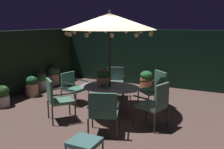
{
  "coord_description": "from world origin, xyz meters",
  "views": [
    {
      "loc": [
        2.6,
        -5.58,
        2.35
      ],
      "look_at": [
        -0.12,
        0.2,
        1.0
      ],
      "focal_mm": 39.87,
      "sensor_mm": 36.0,
      "label": 1
    }
  ],
  "objects_px": {
    "potted_plant_right_far": "(41,81)",
    "potted_plant_right_near": "(53,75)",
    "centerpiece_planter": "(103,77)",
    "patio_chair_southwest": "(57,97)",
    "patio_dining_table": "(110,92)",
    "patio_chair_north": "(104,110)",
    "patio_chair_northeast": "(155,102)",
    "patio_chair_south": "(72,86)",
    "patio_chair_southeast": "(115,80)",
    "potted_plant_back_right": "(1,96)",
    "patio_chair_east": "(155,87)",
    "potted_plant_left_far": "(32,86)",
    "patio_umbrella": "(110,22)",
    "ottoman_footrest": "(85,143)",
    "potted_plant_left_near": "(146,79)"
  },
  "relations": [
    {
      "from": "patio_dining_table",
      "to": "patio_chair_south",
      "type": "xyz_separation_m",
      "value": [
        -1.35,
        0.28,
        -0.05
      ]
    },
    {
      "from": "patio_chair_north",
      "to": "potted_plant_left_far",
      "type": "distance_m",
      "value": 3.75
    },
    {
      "from": "patio_dining_table",
      "to": "patio_chair_north",
      "type": "height_order",
      "value": "patio_chair_north"
    },
    {
      "from": "patio_chair_north",
      "to": "potted_plant_right_far",
      "type": "relative_size",
      "value": 1.63
    },
    {
      "from": "patio_dining_table",
      "to": "patio_chair_southwest",
      "type": "distance_m",
      "value": 1.39
    },
    {
      "from": "patio_dining_table",
      "to": "patio_chair_northeast",
      "type": "bearing_deg",
      "value": -18.13
    },
    {
      "from": "patio_dining_table",
      "to": "potted_plant_right_near",
      "type": "bearing_deg",
      "value": 151.0
    },
    {
      "from": "patio_dining_table",
      "to": "potted_plant_back_right",
      "type": "height_order",
      "value": "patio_dining_table"
    },
    {
      "from": "patio_chair_northeast",
      "to": "potted_plant_left_far",
      "type": "relative_size",
      "value": 1.59
    },
    {
      "from": "patio_chair_south",
      "to": "potted_plant_left_far",
      "type": "distance_m",
      "value": 1.58
    },
    {
      "from": "patio_chair_south",
      "to": "patio_dining_table",
      "type": "bearing_deg",
      "value": -11.66
    },
    {
      "from": "patio_umbrella",
      "to": "patio_chair_southwest",
      "type": "bearing_deg",
      "value": -130.28
    },
    {
      "from": "patio_dining_table",
      "to": "centerpiece_planter",
      "type": "bearing_deg",
      "value": -140.02
    },
    {
      "from": "patio_chair_northeast",
      "to": "potted_plant_left_far",
      "type": "distance_m",
      "value": 4.31
    },
    {
      "from": "patio_chair_southeast",
      "to": "patio_chair_southwest",
      "type": "relative_size",
      "value": 0.91
    },
    {
      "from": "ottoman_footrest",
      "to": "potted_plant_right_far",
      "type": "xyz_separation_m",
      "value": [
        -3.81,
        3.32,
        -0.01
      ]
    },
    {
      "from": "patio_chair_north",
      "to": "patio_chair_northeast",
      "type": "height_order",
      "value": "patio_chair_northeast"
    },
    {
      "from": "patio_umbrella",
      "to": "potted_plant_right_near",
      "type": "distance_m",
      "value": 4.22
    },
    {
      "from": "patio_chair_northeast",
      "to": "patio_chair_south",
      "type": "xyz_separation_m",
      "value": [
        -2.68,
        0.71,
        -0.08
      ]
    },
    {
      "from": "ottoman_footrest",
      "to": "patio_chair_south",
      "type": "bearing_deg",
      "value": 127.58
    },
    {
      "from": "ottoman_footrest",
      "to": "potted_plant_left_far",
      "type": "xyz_separation_m",
      "value": [
        -3.55,
        2.57,
        -0.0
      ]
    },
    {
      "from": "patio_dining_table",
      "to": "patio_chair_north",
      "type": "bearing_deg",
      "value": -69.56
    },
    {
      "from": "patio_umbrella",
      "to": "patio_chair_southeast",
      "type": "xyz_separation_m",
      "value": [
        -0.45,
        1.31,
        -1.8
      ]
    },
    {
      "from": "potted_plant_back_right",
      "to": "patio_chair_southwest",
      "type": "bearing_deg",
      "value": -4.67
    },
    {
      "from": "patio_chair_north",
      "to": "patio_chair_east",
      "type": "bearing_deg",
      "value": 79.02
    },
    {
      "from": "centerpiece_planter",
      "to": "potted_plant_right_near",
      "type": "bearing_deg",
      "value": 148.51
    },
    {
      "from": "patio_chair_northeast",
      "to": "patio_chair_southeast",
      "type": "xyz_separation_m",
      "value": [
        -1.78,
        1.74,
        -0.03
      ]
    },
    {
      "from": "centerpiece_planter",
      "to": "patio_chair_southwest",
      "type": "height_order",
      "value": "centerpiece_planter"
    },
    {
      "from": "patio_chair_southwest",
      "to": "ottoman_footrest",
      "type": "distance_m",
      "value": 1.99
    },
    {
      "from": "potted_plant_right_far",
      "to": "patio_chair_east",
      "type": "bearing_deg",
      "value": 0.2
    },
    {
      "from": "patio_dining_table",
      "to": "potted_plant_left_far",
      "type": "height_order",
      "value": "patio_dining_table"
    },
    {
      "from": "centerpiece_planter",
      "to": "patio_chair_southwest",
      "type": "relative_size",
      "value": 0.45
    },
    {
      "from": "patio_chair_northeast",
      "to": "patio_chair_southeast",
      "type": "bearing_deg",
      "value": 135.54
    },
    {
      "from": "patio_dining_table",
      "to": "centerpiece_planter",
      "type": "distance_m",
      "value": 0.44
    },
    {
      "from": "potted_plant_left_far",
      "to": "potted_plant_right_far",
      "type": "distance_m",
      "value": 0.8
    },
    {
      "from": "patio_chair_east",
      "to": "potted_plant_back_right",
      "type": "xyz_separation_m",
      "value": [
        -3.92,
        -1.92,
        -0.24
      ]
    },
    {
      "from": "patio_chair_north",
      "to": "potted_plant_left_near",
      "type": "relative_size",
      "value": 1.55
    },
    {
      "from": "ottoman_footrest",
      "to": "potted_plant_back_right",
      "type": "height_order",
      "value": "potted_plant_back_right"
    },
    {
      "from": "centerpiece_planter",
      "to": "patio_dining_table",
      "type": "bearing_deg",
      "value": 39.98
    },
    {
      "from": "potted_plant_right_far",
      "to": "patio_chair_south",
      "type": "bearing_deg",
      "value": -22.06
    },
    {
      "from": "patio_chair_south",
      "to": "potted_plant_back_right",
      "type": "bearing_deg",
      "value": -144.26
    },
    {
      "from": "patio_dining_table",
      "to": "patio_umbrella",
      "type": "bearing_deg",
      "value": 162.25
    },
    {
      "from": "patio_dining_table",
      "to": "patio_chair_southeast",
      "type": "bearing_deg",
      "value": 108.9
    },
    {
      "from": "centerpiece_planter",
      "to": "patio_chair_east",
      "type": "height_order",
      "value": "centerpiece_planter"
    },
    {
      "from": "centerpiece_planter",
      "to": "potted_plant_right_far",
      "type": "bearing_deg",
      "value": 159.68
    },
    {
      "from": "centerpiece_planter",
      "to": "patio_chair_north",
      "type": "relative_size",
      "value": 0.48
    },
    {
      "from": "potted_plant_right_far",
      "to": "potted_plant_right_near",
      "type": "bearing_deg",
      "value": 96.35
    },
    {
      "from": "centerpiece_planter",
      "to": "patio_chair_east",
      "type": "relative_size",
      "value": 0.47
    },
    {
      "from": "patio_chair_northeast",
      "to": "potted_plant_right_near",
      "type": "relative_size",
      "value": 1.47
    },
    {
      "from": "patio_chair_east",
      "to": "potted_plant_left_far",
      "type": "relative_size",
      "value": 1.51
    }
  ]
}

